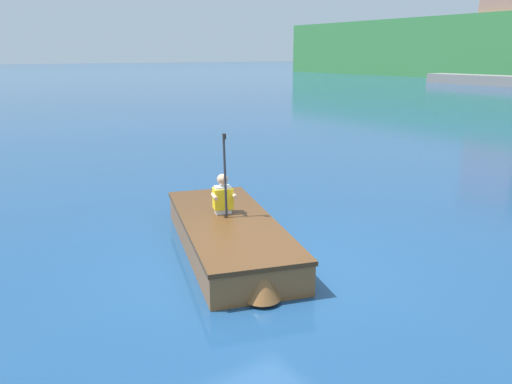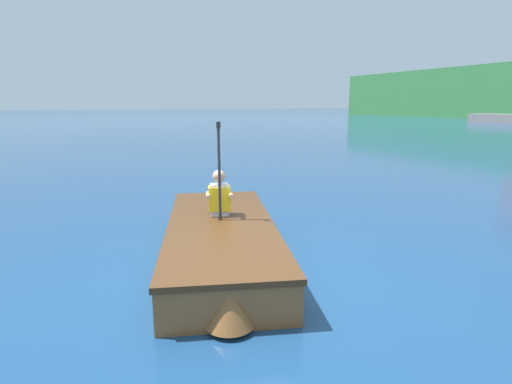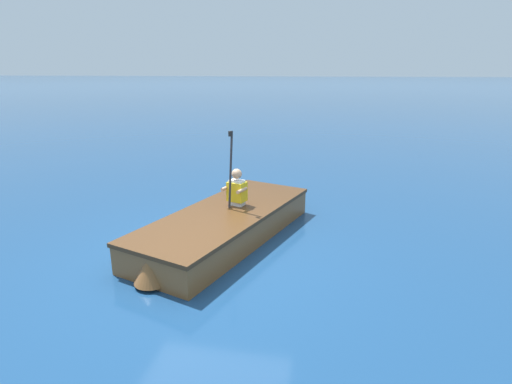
% 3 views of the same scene
% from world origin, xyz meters
% --- Properties ---
extents(ground_plane, '(300.00, 300.00, 0.00)m').
position_xyz_m(ground_plane, '(0.00, 0.00, 0.00)').
color(ground_plane, navy).
extents(rowboat_foreground, '(3.83, 2.41, 0.47)m').
position_xyz_m(rowboat_foreground, '(-0.85, 0.11, 0.26)').
color(rowboat_foreground, brown).
rests_on(rowboat_foreground, ground).
extents(person_paddler, '(0.41, 0.42, 1.26)m').
position_xyz_m(person_paddler, '(-1.23, 0.24, 0.75)').
color(person_paddler, silver).
rests_on(person_paddler, rowboat_foreground).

